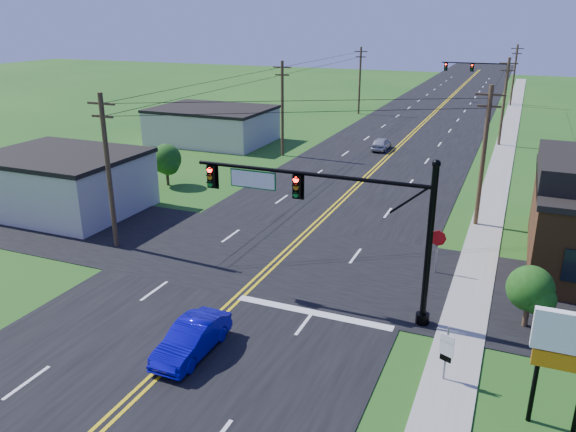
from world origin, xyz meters
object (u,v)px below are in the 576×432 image
at_px(blue_car, 192,339).
at_px(signal_mast_far, 478,73).
at_px(signal_mast_main, 329,210).
at_px(route_sign, 446,350).
at_px(stop_sign, 438,242).

bearing_deg(blue_car, signal_mast_far, 87.44).
relative_size(signal_mast_main, signal_mast_far, 1.03).
distance_m(signal_mast_far, route_sign, 76.16).
height_order(signal_mast_main, signal_mast_far, same).
bearing_deg(blue_car, signal_mast_main, 58.63).
bearing_deg(stop_sign, blue_car, -124.42).
distance_m(signal_mast_main, route_sign, 7.86).
bearing_deg(signal_mast_main, blue_car, -121.58).
distance_m(signal_mast_far, blue_car, 78.15).
relative_size(signal_mast_main, route_sign, 4.98).
relative_size(blue_car, stop_sign, 1.70).
bearing_deg(blue_car, stop_sign, 55.97).
bearing_deg(signal_mast_far, blue_car, -92.76).
height_order(blue_car, route_sign, route_sign).
xyz_separation_m(signal_mast_main, blue_car, (-3.66, -5.96, -4.07)).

